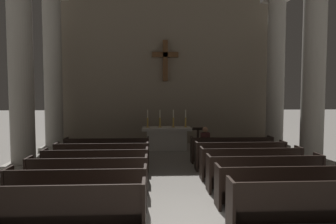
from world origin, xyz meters
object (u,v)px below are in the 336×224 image
object	(u,v)px
column_left_third	(53,75)
candlestick_inner_left	(160,122)
pew_left_row_5	(102,157)
pew_left_row_3	(88,175)
column_left_second	(21,68)
pew_right_row_5	(240,155)
pew_right_row_6	(231,149)
candlestick_outer_left	(148,122)
pew_right_row_2	(283,185)
lone_worshipper	(205,144)
lectern	(198,142)
pew_right_row_3	(264,173)
column_right_third	(276,75)
pew_right_row_4	(251,163)
pew_left_row_1	(62,208)
altar	(167,138)
pew_left_row_2	(77,189)
column_right_second	(314,70)
candlestick_outer_right	(186,121)
pew_right_row_1	(308,203)
pew_left_row_4	(96,165)
pew_left_row_6	(107,151)
candlestick_inner_right	(173,121)

from	to	relation	value
column_left_third	candlestick_inner_left	bearing A→B (deg)	-1.00
pew_left_row_5	pew_left_row_3	bearing A→B (deg)	-90.00
column_left_second	candlestick_inner_left	world-z (taller)	column_left_second
pew_right_row_5	pew_right_row_6	distance (m)	1.06
column_left_second	candlestick_outer_left	size ratio (longest dim) A/B	8.75
pew_right_row_2	lone_worshipper	world-z (taller)	lone_worshipper
pew_right_row_5	lectern	distance (m)	2.66
pew_right_row_3	column_right_third	xyz separation A→B (m)	(2.71, 5.85, 2.87)
pew_right_row_4	column_right_third	world-z (taller)	column_right_third
pew_left_row_5	candlestick_inner_left	xyz separation A→B (m)	(1.95, 3.65, 0.79)
pew_right_row_2	pew_right_row_6	bearing A→B (deg)	90.00
pew_left_row_1	altar	world-z (taller)	altar
pew_left_row_2	pew_right_row_3	bearing A→B (deg)	13.27
column_right_second	altar	world-z (taller)	column_right_second
pew_right_row_3	column_left_third	world-z (taller)	column_left_third
pew_right_row_2	candlestick_outer_right	distance (m)	7.02
pew_right_row_1	column_left_second	xyz separation A→B (m)	(-7.21, 4.80, 2.87)
pew_left_row_4	pew_left_row_2	bearing A→B (deg)	-90.00
pew_left_row_5	pew_left_row_2	bearing A→B (deg)	-90.00
candlestick_inner_left	lectern	xyz separation A→B (m)	(1.53, -1.20, -0.72)
pew_left_row_6	pew_right_row_4	size ratio (longest dim) A/B	1.00
pew_left_row_3	candlestick_inner_left	world-z (taller)	candlestick_inner_left
lone_worshipper	pew_left_row_5	bearing A→B (deg)	-162.64
lectern	column_right_third	bearing A→B (deg)	18.92
pew_right_row_2	lectern	xyz separation A→B (m)	(-1.02, 5.63, 0.07)
pew_left_row_3	lectern	distance (m)	5.74
pew_left_row_5	pew_right_row_6	bearing A→B (deg)	13.27
column_right_second	candlestick_outer_left	size ratio (longest dim) A/B	8.75
column_right_second	candlestick_inner_left	world-z (taller)	column_right_second
pew_left_row_6	column_right_third	xyz separation A→B (m)	(7.21, 2.67, 2.87)
pew_left_row_6	pew_right_row_6	xyz separation A→B (m)	(4.50, 0.00, 0.00)
pew_right_row_1	candlestick_inner_left	distance (m)	8.33
pew_left_row_3	altar	bearing A→B (deg)	68.70
pew_right_row_3	candlestick_outer_right	distance (m)	5.99
pew_right_row_1	pew_right_row_6	distance (m)	5.31
pew_right_row_1	pew_right_row_2	world-z (taller)	same
pew_left_row_1	column_right_second	size ratio (longest dim) A/B	0.43
pew_right_row_2	altar	xyz separation A→B (m)	(-2.25, 6.83, 0.06)
column_right_third	pew_left_row_1	bearing A→B (deg)	-132.13
pew_right_row_2	pew_right_row_4	world-z (taller)	same
pew_left_row_1	candlestick_outer_left	xyz separation A→B (m)	(1.40, 7.89, 0.79)
pew_right_row_2	column_right_third	bearing A→B (deg)	68.57
lone_worshipper	column_left_second	bearing A→B (deg)	-175.02
pew_right_row_1	candlestick_outer_right	distance (m)	8.06
pew_right_row_1	lectern	xyz separation A→B (m)	(-1.02, 6.69, 0.07)
candlestick_inner_right	column_left_third	bearing A→B (deg)	179.12
pew_right_row_3	pew_right_row_4	size ratio (longest dim) A/B	1.00
altar	candlestick_inner_right	bearing A→B (deg)	-0.00
pew_left_row_4	candlestick_outer_left	bearing A→B (deg)	73.45
column_right_second	candlestick_outer_left	distance (m)	6.91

